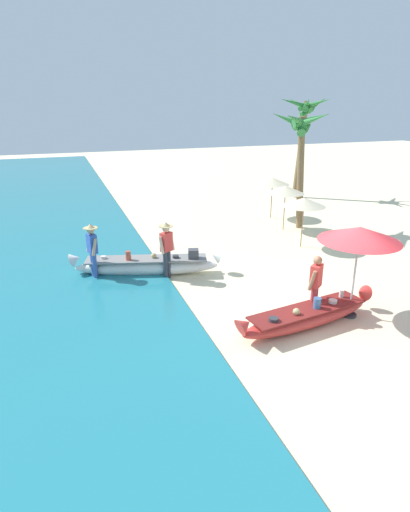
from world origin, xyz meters
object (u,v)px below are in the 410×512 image
at_px(palm_tree_leaning_seaward, 302,134).
at_px(person_vendor_assistant, 92,248).
at_px(boat_red_foreground, 307,316).
at_px(patio_umbrella_large, 360,235).
at_px(boat_white_midground, 147,266).
at_px(person_vendor_hatted, 166,246).
at_px(person_tourist_customer, 315,283).
at_px(palm_tree_tall_inland, 305,115).

bearing_deg(palm_tree_leaning_seaward, person_vendor_assistant, -161.82).
distance_m(boat_red_foreground, patio_umbrella_large, 2.36).
distance_m(boat_white_midground, person_vendor_assistant, 1.81).
bearing_deg(person_vendor_hatted, boat_white_midground, 136.11).
distance_m(person_tourist_customer, person_vendor_assistant, 6.70).
distance_m(person_vendor_hatted, palm_tree_leaning_seaward, 8.10).
height_order(palm_tree_tall_inland, palm_tree_leaning_seaward, palm_tree_tall_inland).
relative_size(boat_white_midground, person_vendor_assistant, 2.64).
xyz_separation_m(person_tourist_customer, person_vendor_assistant, (-5.07, 4.37, 0.10)).
bearing_deg(person_vendor_assistant, palm_tree_tall_inland, 34.44).
relative_size(boat_red_foreground, boat_white_midground, 0.86).
bearing_deg(boat_white_midground, palm_tree_tall_inland, 38.82).
bearing_deg(palm_tree_tall_inland, palm_tree_leaning_seaward, -122.63).
relative_size(person_vendor_hatted, palm_tree_tall_inland, 0.33).
relative_size(boat_red_foreground, person_vendor_assistant, 2.27).
distance_m(boat_white_midground, person_vendor_hatted, 1.05).
height_order(person_tourist_customer, person_vendor_assistant, person_vendor_assistant).
distance_m(person_vendor_hatted, person_vendor_assistant, 2.26).
xyz_separation_m(boat_white_midground, person_vendor_assistant, (-1.64, 0.16, 0.74)).
relative_size(boat_white_midground, patio_umbrella_large, 1.98).
xyz_separation_m(person_vendor_assistant, palm_tree_tall_inland, (12.44, 8.53, 3.46)).
bearing_deg(person_tourist_customer, palm_tree_tall_inland, 60.27).
bearing_deg(person_vendor_hatted, person_vendor_assistant, 163.04).
relative_size(person_vendor_assistant, patio_umbrella_large, 0.75).
bearing_deg(patio_umbrella_large, person_tourist_customer, 163.28).
height_order(patio_umbrella_large, palm_tree_leaning_seaward, palm_tree_leaning_seaward).
height_order(person_vendor_hatted, person_tourist_customer, person_vendor_hatted).
bearing_deg(person_vendor_assistant, person_tourist_customer, -40.75).
relative_size(palm_tree_tall_inland, palm_tree_leaning_seaward, 1.12).
xyz_separation_m(boat_white_midground, patio_umbrella_large, (4.37, -4.49, 1.91)).
bearing_deg(person_vendor_hatted, palm_tree_leaning_seaward, 28.09).
height_order(boat_red_foreground, person_vendor_hatted, person_vendor_hatted).
distance_m(boat_red_foreground, person_vendor_assistant, 6.70).
xyz_separation_m(boat_red_foreground, person_vendor_hatted, (-2.50, 4.08, 0.79)).
xyz_separation_m(boat_red_foreground, palm_tree_leaning_seaward, (4.17, 7.64, 3.70)).
bearing_deg(person_vendor_assistant, palm_tree_leaning_seaward, 18.18).
bearing_deg(person_tourist_customer, patio_umbrella_large, -16.72).
distance_m(person_vendor_hatted, patio_umbrella_large, 5.66).
distance_m(boat_red_foreground, person_tourist_customer, 0.87).
xyz_separation_m(person_tourist_customer, patio_umbrella_large, (0.94, -0.28, 1.27)).
bearing_deg(boat_red_foreground, palm_tree_tall_inland, 59.64).
relative_size(boat_red_foreground, person_tourist_customer, 2.45).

